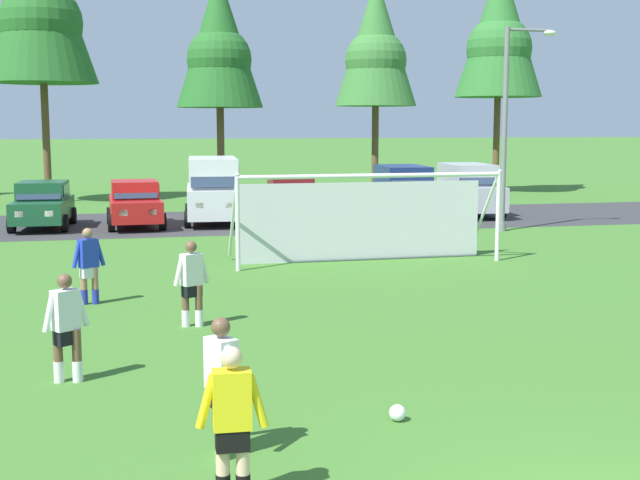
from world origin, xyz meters
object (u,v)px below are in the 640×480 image
(soccer_goal, at_px, (364,215))
(parked_car_slot_center_left, at_px, (213,188))
(soccer_ball, at_px, (398,413))
(parked_car_slot_center_right, at_px, (403,192))
(player_striker_near, at_px, (192,284))
(parked_car_slot_far_left, at_px, (43,205))
(player_winger_right, at_px, (222,387))
(street_lamp, at_px, (509,126))
(player_midfield_center, at_px, (89,266))
(referee, at_px, (232,426))
(player_defender_far, at_px, (66,328))
(parked_car_slot_center, at_px, (291,197))
(parked_car_slot_right, at_px, (468,189))
(parked_car_slot_left, at_px, (135,203))

(soccer_goal, xyz_separation_m, parked_car_slot_center_left, (-3.28, 10.19, 0.05))
(soccer_ball, distance_m, parked_car_slot_center_right, 23.35)
(player_striker_near, height_order, parked_car_slot_far_left, parked_car_slot_far_left)
(parked_car_slot_center_left, distance_m, parked_car_slot_center_right, 7.54)
(player_winger_right, distance_m, street_lamp, 22.47)
(parked_car_slot_far_left, bearing_deg, soccer_ball, -73.64)
(player_midfield_center, distance_m, parked_car_slot_center_left, 15.02)
(soccer_goal, height_order, player_winger_right, soccer_goal)
(player_midfield_center, distance_m, parked_car_slot_far_left, 14.27)
(soccer_ball, xyz_separation_m, player_striker_near, (-2.24, 5.79, 0.71))
(soccer_goal, height_order, referee, soccer_goal)
(player_defender_far, relative_size, player_winger_right, 1.00)
(player_striker_near, height_order, street_lamp, street_lamp)
(player_striker_near, bearing_deg, street_lamp, 45.46)
(soccer_goal, distance_m, parked_car_slot_center_right, 10.50)
(parked_car_slot_center_left, height_order, parked_car_slot_center, parked_car_slot_center_left)
(referee, relative_size, player_striker_near, 1.00)
(parked_car_slot_right, bearing_deg, player_winger_right, -118.09)
(soccer_goal, bearing_deg, player_striker_near, -127.69)
(player_defender_far, relative_size, parked_car_slot_center_right, 0.35)
(player_defender_far, relative_size, parked_car_slot_right, 0.35)
(player_midfield_center, xyz_separation_m, street_lamp, (14.04, 9.74, 2.90))
(soccer_goal, distance_m, parked_car_slot_left, 11.38)
(parked_car_slot_center, height_order, street_lamp, street_lamp)
(soccer_goal, relative_size, parked_car_slot_right, 1.57)
(referee, bearing_deg, soccer_ball, 39.75)
(soccer_ball, height_order, player_midfield_center, player_midfield_center)
(referee, height_order, player_winger_right, same)
(referee, relative_size, parked_car_slot_center_left, 0.33)
(soccer_goal, relative_size, parked_car_slot_far_left, 1.74)
(soccer_ball, xyz_separation_m, referee, (-2.36, -1.96, 0.71))
(parked_car_slot_right, bearing_deg, parked_car_slot_left, -175.56)
(player_striker_near, xyz_separation_m, parked_car_slot_center, (5.18, 17.88, 0.05))
(street_lamp, bearing_deg, referee, -121.30)
(player_defender_far, relative_size, parked_car_slot_center, 0.38)
(player_defender_far, bearing_deg, street_lamp, 47.48)
(soccer_goal, bearing_deg, parked_car_slot_left, 123.30)
(player_winger_right, xyz_separation_m, parked_car_slot_right, (12.70, 23.80, 0.29))
(player_winger_right, height_order, street_lamp, street_lamp)
(player_midfield_center, distance_m, parked_car_slot_right, 20.84)
(referee, xyz_separation_m, player_striker_near, (0.11, 7.75, 0.00))
(player_striker_near, bearing_deg, parked_car_slot_center_left, 83.41)
(parked_car_slot_center_left, height_order, street_lamp, street_lamp)
(player_defender_far, xyz_separation_m, player_winger_right, (1.96, -3.33, 0.00))
(player_winger_right, bearing_deg, parked_car_slot_center_left, 85.00)
(parked_car_slot_center_left, bearing_deg, street_lamp, -25.17)
(soccer_goal, bearing_deg, soccer_ball, -103.39)
(player_defender_far, bearing_deg, player_winger_right, -59.53)
(player_midfield_center, bearing_deg, parked_car_slot_center, 64.97)
(player_striker_near, relative_size, player_defender_far, 1.00)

